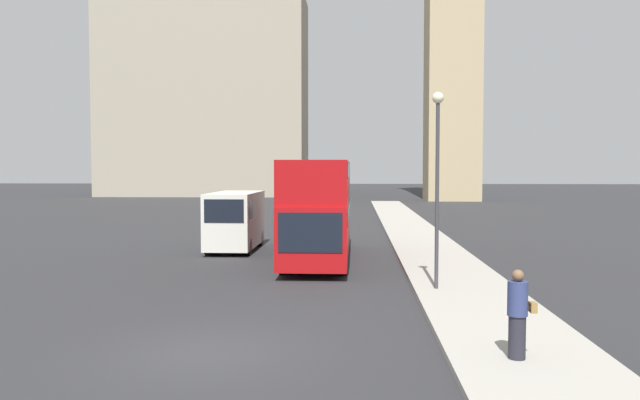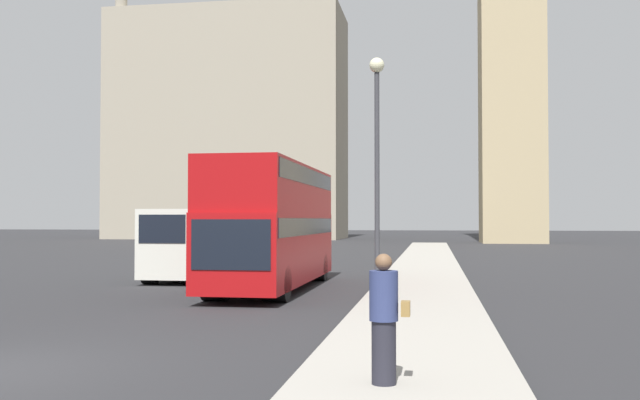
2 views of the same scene
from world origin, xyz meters
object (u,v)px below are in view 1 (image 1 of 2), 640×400
Objects in this scene: white_van at (235,220)px; pedestrian at (518,314)px; red_double_decker_bus at (319,205)px; street_lamp at (437,161)px.

white_van is 2.95× the size of pedestrian.
red_double_decker_bus is 14.92m from pedestrian.
pedestrian is at bearing -84.81° from street_lamp.
red_double_decker_bus is 2.00× the size of white_van.
red_double_decker_bus is 8.19m from street_lamp.
pedestrian is at bearing -71.39° from red_double_decker_bus.
white_van is at bearing 130.08° from street_lamp.
pedestrian is (4.74, -14.09, -1.32)m from red_double_decker_bus.
pedestrian is 0.29× the size of street_lamp.
red_double_decker_bus is at bearing 108.61° from pedestrian.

